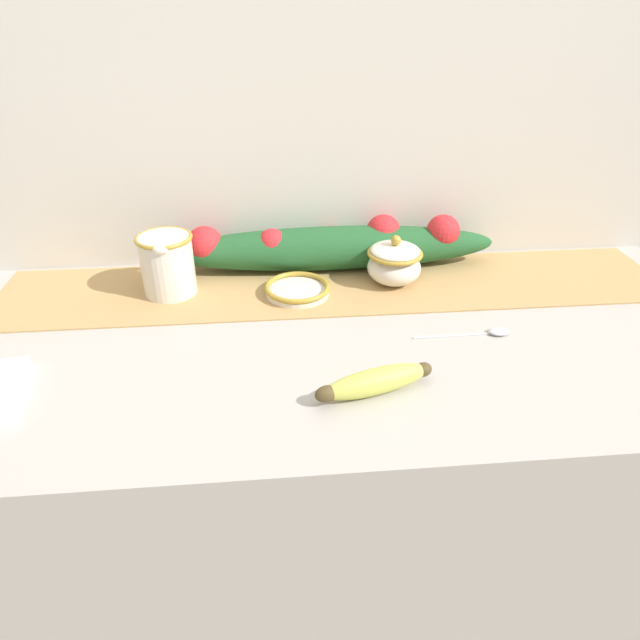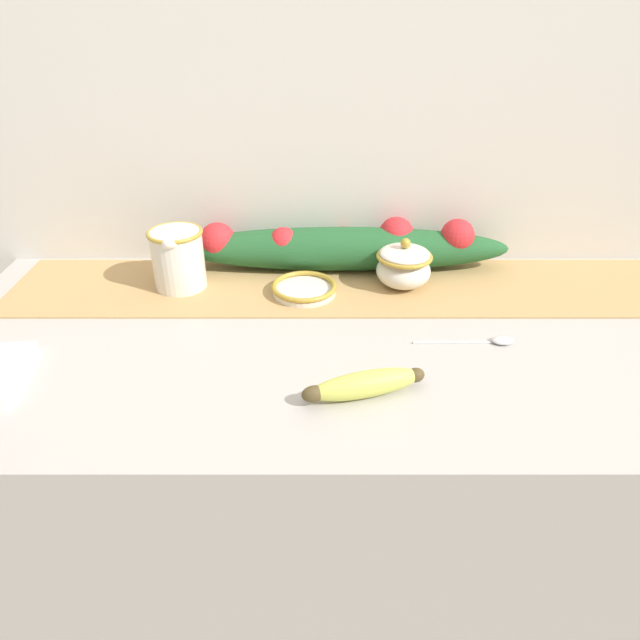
{
  "view_description": "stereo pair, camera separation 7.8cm",
  "coord_description": "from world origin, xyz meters",
  "px_view_note": "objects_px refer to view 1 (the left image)",
  "views": [
    {
      "loc": [
        -0.13,
        -0.82,
        1.46
      ],
      "look_at": [
        -0.05,
        -0.03,
        0.98
      ],
      "focal_mm": 32.0,
      "sensor_mm": 36.0,
      "label": 1
    },
    {
      "loc": [
        -0.05,
        -0.83,
        1.46
      ],
      "look_at": [
        -0.05,
        -0.03,
        0.98
      ],
      "focal_mm": 32.0,
      "sensor_mm": 36.0,
      "label": 2
    }
  ],
  "objects_px": {
    "cream_pitcher": "(167,262)",
    "sugar_bowl": "(394,263)",
    "spoon": "(492,332)",
    "banana": "(375,382)",
    "small_dish": "(297,289)"
  },
  "relations": [
    {
      "from": "cream_pitcher",
      "to": "sugar_bowl",
      "type": "height_order",
      "value": "cream_pitcher"
    },
    {
      "from": "spoon",
      "to": "banana",
      "type": "bearing_deg",
      "value": -148.93
    },
    {
      "from": "small_dish",
      "to": "banana",
      "type": "xyz_separation_m",
      "value": [
        0.1,
        -0.32,
        0.01
      ]
    },
    {
      "from": "cream_pitcher",
      "to": "spoon",
      "type": "xyz_separation_m",
      "value": [
        0.57,
        -0.21,
        -0.06
      ]
    },
    {
      "from": "small_dish",
      "to": "spoon",
      "type": "bearing_deg",
      "value": -28.09
    },
    {
      "from": "sugar_bowl",
      "to": "banana",
      "type": "distance_m",
      "value": 0.36
    },
    {
      "from": "banana",
      "to": "small_dish",
      "type": "bearing_deg",
      "value": 106.86
    },
    {
      "from": "cream_pitcher",
      "to": "banana",
      "type": "distance_m",
      "value": 0.49
    },
    {
      "from": "cream_pitcher",
      "to": "sugar_bowl",
      "type": "relative_size",
      "value": 1.15
    },
    {
      "from": "sugar_bowl",
      "to": "banana",
      "type": "height_order",
      "value": "sugar_bowl"
    },
    {
      "from": "sugar_bowl",
      "to": "small_dish",
      "type": "bearing_deg",
      "value": -170.74
    },
    {
      "from": "sugar_bowl",
      "to": "small_dish",
      "type": "relative_size",
      "value": 0.86
    },
    {
      "from": "cream_pitcher",
      "to": "banana",
      "type": "bearing_deg",
      "value": -45.72
    },
    {
      "from": "cream_pitcher",
      "to": "banana",
      "type": "relative_size",
      "value": 0.67
    },
    {
      "from": "small_dish",
      "to": "spoon",
      "type": "xyz_separation_m",
      "value": [
        0.33,
        -0.17,
        -0.01
      ]
    }
  ]
}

